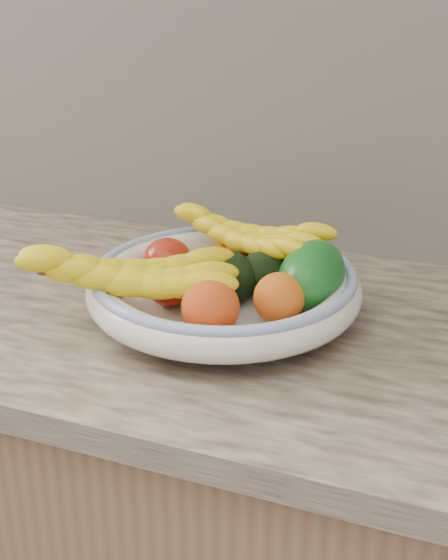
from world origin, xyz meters
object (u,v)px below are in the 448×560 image
Objects in this scene: green_mango at (312,275)px; fruit_bowl at (224,287)px; banana_bunch_back at (246,240)px; banana_bunch_front at (129,280)px.

fruit_bowl is at bearing -169.18° from green_mango.
green_mango is 0.14m from banana_bunch_back.
green_mango is 0.49× the size of banana_bunch_back.
banana_bunch_back reaches higher than banana_bunch_front.
fruit_bowl is 0.14m from banana_bunch_front.
fruit_bowl is 0.13m from green_mango.
fruit_bowl is at bearing 19.23° from banana_bunch_front.
fruit_bowl is 1.25× the size of banana_bunch_front.
banana_bunch_back reaches higher than fruit_bowl.
banana_bunch_back is at bearing 90.46° from fruit_bowl.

